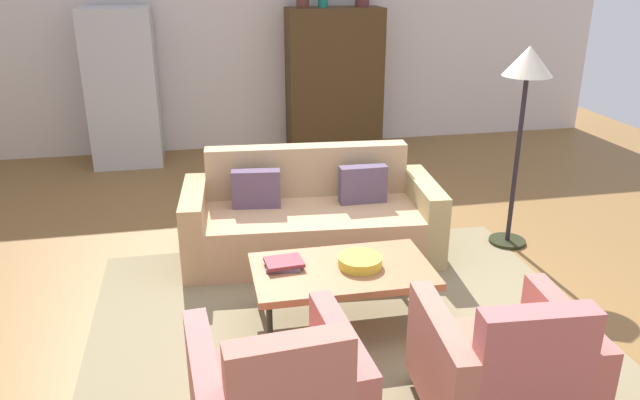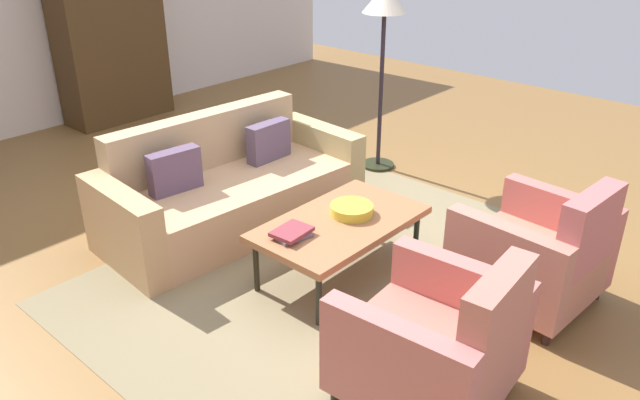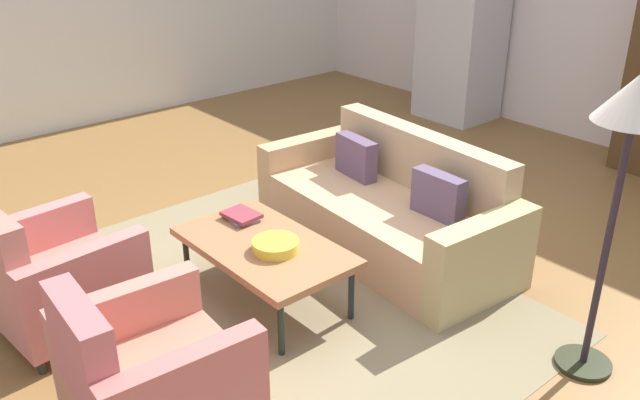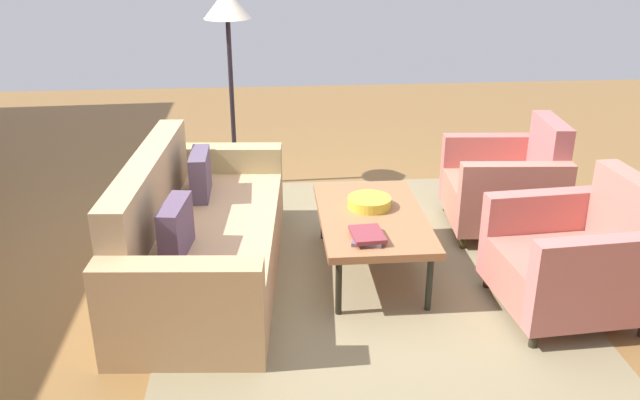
# 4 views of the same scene
# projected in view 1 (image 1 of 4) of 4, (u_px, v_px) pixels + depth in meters

# --- Properties ---
(ground_plane) EXTENTS (10.82, 10.82, 0.00)m
(ground_plane) POSITION_uv_depth(u_px,v_px,m) (351.00, 297.00, 4.64)
(ground_plane) COLOR brown
(wall_back) EXTENTS (9.01, 0.12, 2.80)m
(wall_back) POSITION_uv_depth(u_px,v_px,m) (272.00, 39.00, 8.00)
(wall_back) COLOR silver
(wall_back) RESTS_ON ground
(area_rug) EXTENTS (3.40, 2.60, 0.01)m
(area_rug) POSITION_uv_depth(u_px,v_px,m) (340.00, 318.00, 4.36)
(area_rug) COLOR #827555
(area_rug) RESTS_ON ground
(couch) EXTENTS (2.16, 1.06, 0.86)m
(couch) POSITION_uv_depth(u_px,v_px,m) (310.00, 219.00, 5.30)
(couch) COLOR tan
(couch) RESTS_ON ground
(coffee_table) EXTENTS (1.20, 0.70, 0.43)m
(coffee_table) POSITION_uv_depth(u_px,v_px,m) (342.00, 273.00, 4.18)
(coffee_table) COLOR black
(coffee_table) RESTS_ON ground
(armchair_right) EXTENTS (0.86, 0.86, 0.88)m
(armchair_right) POSITION_uv_depth(u_px,v_px,m) (505.00, 373.00, 3.24)
(armchair_right) COLOR #372C15
(armchair_right) RESTS_ON ground
(fruit_bowl) EXTENTS (0.30, 0.30, 0.07)m
(fruit_bowl) POSITION_uv_depth(u_px,v_px,m) (360.00, 261.00, 4.17)
(fruit_bowl) COLOR gold
(fruit_bowl) RESTS_ON coffee_table
(book_stack) EXTENTS (0.26, 0.22, 0.05)m
(book_stack) POSITION_uv_depth(u_px,v_px,m) (284.00, 264.00, 4.16)
(book_stack) COLOR #605364
(book_stack) RESTS_ON coffee_table
(cabinet) EXTENTS (1.20, 0.51, 1.80)m
(cabinet) POSITION_uv_depth(u_px,v_px,m) (334.00, 80.00, 8.01)
(cabinet) COLOR #473018
(cabinet) RESTS_ON ground
(refrigerator) EXTENTS (0.80, 0.73, 1.85)m
(refrigerator) POSITION_uv_depth(u_px,v_px,m) (123.00, 88.00, 7.42)
(refrigerator) COLOR #B7BABF
(refrigerator) RESTS_ON ground
(floor_lamp) EXTENTS (0.40, 0.40, 1.72)m
(floor_lamp) POSITION_uv_depth(u_px,v_px,m) (526.00, 80.00, 5.01)
(floor_lamp) COLOR black
(floor_lamp) RESTS_ON ground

